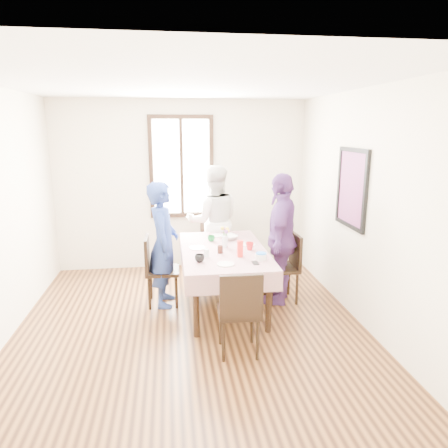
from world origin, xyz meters
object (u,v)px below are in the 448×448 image
Objects in this scene: chair_far at (214,247)px; chair_left at (163,270)px; dining_table at (223,278)px; chair_near at (239,311)px; person_far at (214,222)px; chair_right at (281,268)px; person_left at (163,244)px; person_right at (281,239)px.

chair_left is at bearing 57.95° from chair_far.
dining_table is at bearing 79.49° from chair_left.
chair_left is 1.26m from chair_far.
chair_far and chair_near have the same top height.
chair_right is at bearing 125.63° from person_far.
person_left is at bearing 90.97° from chair_left.
dining_table is 0.78m from chair_right.
chair_right and chair_near have the same top height.
chair_left is at bearing 122.78° from chair_near.
chair_near is 1.48m from person_right.
chair_far is 1.00× the size of chair_near.
chair_left is 1.00× the size of chair_right.
dining_table is 1.85× the size of chair_far.
person_left is at bearing 168.22° from dining_table.
dining_table is 1.85× the size of chair_right.
chair_near is 2.33m from person_far.
chair_left is at bearing 51.49° from person_far.
person_far is at bearing 92.18° from chair_near.
person_right is (0.76, -1.08, -0.00)m from person_far.
person_far is at bearing -34.02° from person_left.
chair_right is at bearing 130.98° from chair_far.
chair_far is (-0.78, 1.10, 0.00)m from chair_right.
chair_right is 1.58m from person_left.
chair_near reaches higher than dining_table.
dining_table is 1.85× the size of chair_left.
chair_right is 1.44m from chair_near.
chair_right reaches higher than dining_table.
chair_far is 0.56× the size of person_left.
dining_table is 0.80m from chair_left.
person_far is (0.00, -0.02, 0.41)m from chair_far.
dining_table is at bearing 95.83° from chair_far.
person_left is at bearing 84.89° from chair_right.
chair_near is at bearing -90.00° from dining_table.
dining_table is 1.16m from chair_far.
chair_far is at bearing 92.18° from chair_near.
chair_left is at bearing -71.54° from person_right.
person_far is (0.78, 0.98, 0.41)m from chair_left.
dining_table is 0.98× the size of person_far.
chair_left and chair_right have the same top height.
chair_near is at bearing -9.65° from person_right.
person_right is at bearing 130.25° from chair_far.
chair_left is 0.53× the size of person_far.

